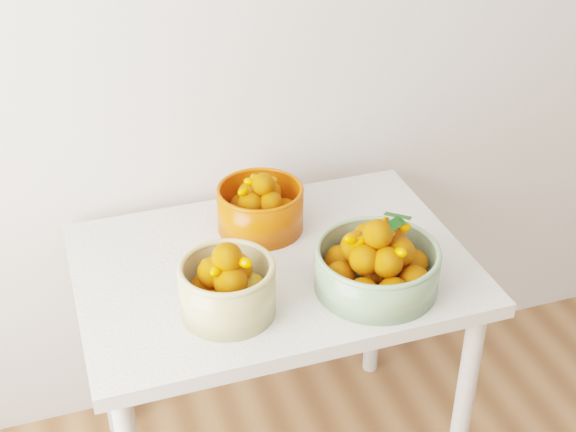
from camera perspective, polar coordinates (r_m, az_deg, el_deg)
name	(u,v)px	position (r m, az deg, el deg)	size (l,w,h in m)	color
table	(273,292)	(2.12, -1.06, -5.40)	(1.00, 0.70, 0.75)	silver
bowl_cream	(227,286)	(1.86, -4.34, -4.99)	(0.29, 0.29, 0.19)	tan
bowl_green	(377,264)	(1.95, 6.35, -3.42)	(0.39, 0.39, 0.20)	gray
bowl_orange	(261,207)	(2.16, -1.96, 0.64)	(0.27, 0.27, 0.17)	#D33A06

